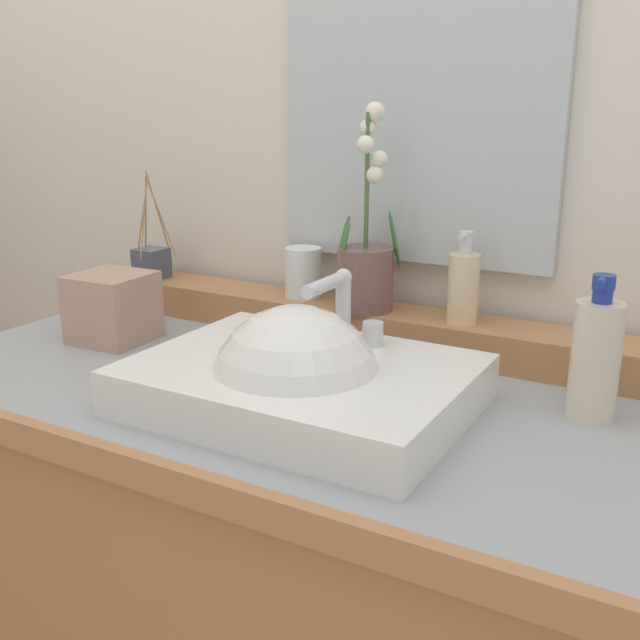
% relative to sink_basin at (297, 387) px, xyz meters
% --- Properties ---
extents(wall_back, '(3.24, 0.20, 2.40)m').
position_rel_sink_basin_xyz_m(wall_back, '(0.00, 0.51, 0.34)').
color(wall_back, silver).
rests_on(wall_back, ground).
extents(vanity_cabinet, '(1.38, 0.64, 0.84)m').
position_rel_sink_basin_xyz_m(vanity_cabinet, '(0.00, 0.09, -0.45)').
color(vanity_cabinet, '#A77347').
rests_on(vanity_cabinet, ground).
extents(back_ledge, '(1.30, 0.12, 0.06)m').
position_rel_sink_basin_xyz_m(back_ledge, '(0.00, 0.33, 0.00)').
color(back_ledge, '#A77347').
rests_on(back_ledge, vanity_cabinet).
extents(sink_basin, '(0.47, 0.35, 0.27)m').
position_rel_sink_basin_xyz_m(sink_basin, '(0.00, 0.00, 0.00)').
color(sink_basin, white).
rests_on(sink_basin, vanity_cabinet).
extents(soap_bar, '(0.07, 0.04, 0.02)m').
position_rel_sink_basin_xyz_m(soap_bar, '(-0.13, 0.11, 0.05)').
color(soap_bar, silver).
rests_on(soap_bar, sink_basin).
extents(potted_plant, '(0.12, 0.10, 0.36)m').
position_rel_sink_basin_xyz_m(potted_plant, '(-0.05, 0.32, 0.12)').
color(potted_plant, brown).
rests_on(potted_plant, back_ledge).
extents(soap_dispenser, '(0.05, 0.05, 0.16)m').
position_rel_sink_basin_xyz_m(soap_dispenser, '(0.13, 0.32, 0.10)').
color(soap_dispenser, beige).
rests_on(soap_dispenser, back_ledge).
extents(tumbler_cup, '(0.07, 0.07, 0.10)m').
position_rel_sink_basin_xyz_m(tumbler_cup, '(-0.19, 0.34, 0.08)').
color(tumbler_cup, silver).
rests_on(tumbler_cup, back_ledge).
extents(reed_diffuser, '(0.11, 0.10, 0.22)m').
position_rel_sink_basin_xyz_m(reed_diffuser, '(-0.55, 0.32, 0.07)').
color(reed_diffuser, '#464B60').
rests_on(reed_diffuser, back_ledge).
extents(lotion_bottle, '(0.07, 0.07, 0.20)m').
position_rel_sink_basin_xyz_m(lotion_bottle, '(0.37, 0.18, 0.06)').
color(lotion_bottle, beige).
rests_on(lotion_bottle, vanity_cabinet).
extents(tissue_box, '(0.14, 0.14, 0.12)m').
position_rel_sink_basin_xyz_m(tissue_box, '(-0.46, 0.11, 0.03)').
color(tissue_box, tan).
rests_on(tissue_box, vanity_cabinet).
extents(mirror, '(0.51, 0.02, 0.62)m').
position_rel_sink_basin_xyz_m(mirror, '(0.01, 0.40, 0.42)').
color(mirror, silver).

